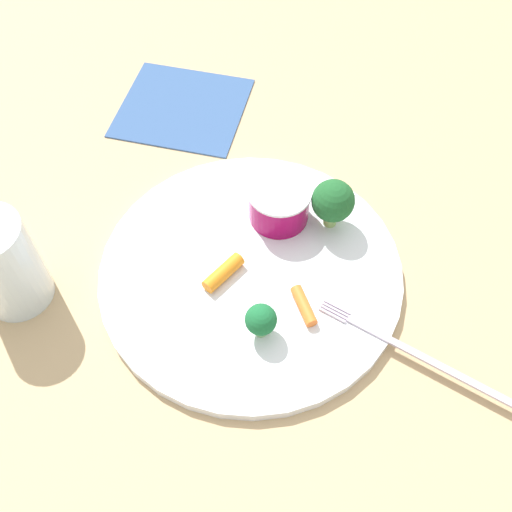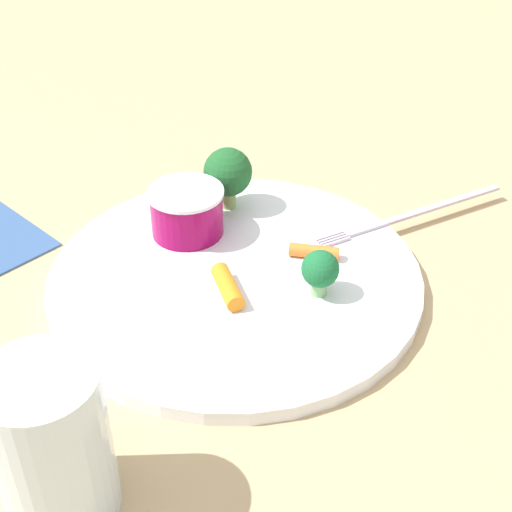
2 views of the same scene
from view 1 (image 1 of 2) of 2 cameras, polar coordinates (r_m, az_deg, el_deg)
name	(u,v)px [view 1 (image 1 of 2)]	position (r m, az deg, el deg)	size (l,w,h in m)	color
ground_plane	(251,275)	(0.60, -0.50, -1.83)	(2.40, 2.40, 0.00)	tan
plate	(251,272)	(0.59, -0.50, -1.52)	(0.30, 0.30, 0.01)	white
sauce_cup	(279,204)	(0.61, 2.24, 5.04)	(0.07, 0.07, 0.04)	#8F0645
broccoli_floret_0	(333,201)	(0.60, 7.39, 5.20)	(0.04, 0.04, 0.06)	#8DB35D
broccoli_floret_1	(261,320)	(0.53, 0.48, -6.18)	(0.03, 0.03, 0.04)	#7FB775
carrot_stick_0	(304,306)	(0.56, 4.61, -4.77)	(0.01, 0.01, 0.04)	orange
carrot_stick_1	(223,273)	(0.58, -3.16, -1.60)	(0.01, 0.01, 0.05)	orange
fork	(416,354)	(0.56, 15.06, -9.02)	(0.08, 0.19, 0.00)	#BCADC0
drinking_glass	(3,264)	(0.59, -23.11, -0.74)	(0.07, 0.07, 0.10)	silver
napkin	(182,107)	(0.77, -7.07, 14.00)	(0.14, 0.15, 0.00)	#355588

